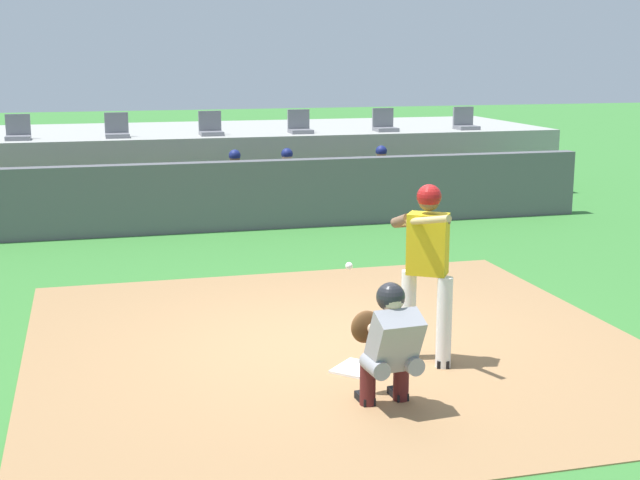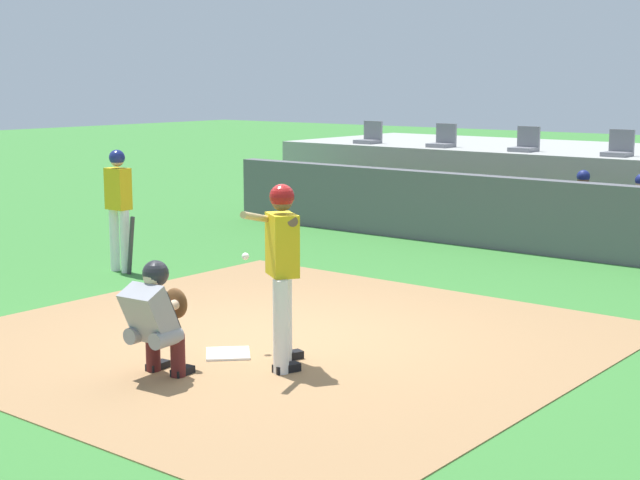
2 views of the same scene
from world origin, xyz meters
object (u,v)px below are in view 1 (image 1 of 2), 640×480
at_px(catcher_crouched, 389,341).
at_px(stadium_seat_3, 211,128).
at_px(stadium_seat_1, 18,132).
at_px(stadium_seat_4, 300,126).
at_px(batter_at_plate, 426,262).
at_px(dugout_player_1, 289,182).
at_px(dugout_player_2, 383,179).
at_px(stadium_seat_5, 385,125).
at_px(stadium_seat_2, 117,130).
at_px(stadium_seat_6, 465,123).
at_px(dugout_player_0, 236,184).
at_px(home_plate, 359,369).

xyz_separation_m(catcher_crouched, stadium_seat_3, (0.02, 11.09, 0.93)).
height_order(catcher_crouched, stadium_seat_1, stadium_seat_1).
height_order(catcher_crouched, stadium_seat_4, stadium_seat_4).
xyz_separation_m(batter_at_plate, dugout_player_1, (0.46, 8.09, -0.36)).
bearing_deg(dugout_player_2, stadium_seat_3, 145.87).
bearing_deg(catcher_crouched, stadium_seat_5, 71.37).
bearing_deg(batter_at_plate, dugout_player_1, 86.76).
height_order(stadium_seat_2, stadium_seat_6, same).
bearing_deg(dugout_player_1, stadium_seat_6, 24.72).
distance_m(dugout_player_0, stadium_seat_2, 3.00).
xyz_separation_m(dugout_player_2, stadium_seat_1, (-6.72, 2.03, 0.86)).
height_order(batter_at_plate, stadium_seat_5, stadium_seat_5).
xyz_separation_m(dugout_player_0, stadium_seat_5, (3.55, 2.03, 0.86)).
bearing_deg(stadium_seat_5, stadium_seat_6, 0.00).
relative_size(stadium_seat_1, stadium_seat_3, 1.00).
bearing_deg(dugout_player_0, dugout_player_1, 0.00).
relative_size(home_plate, stadium_seat_4, 0.92).
xyz_separation_m(dugout_player_2, stadium_seat_4, (-1.14, 2.03, 0.86)).
relative_size(stadium_seat_1, stadium_seat_5, 1.00).
xyz_separation_m(dugout_player_1, stadium_seat_4, (0.71, 2.03, 0.86)).
height_order(dugout_player_0, stadium_seat_1, stadium_seat_1).
bearing_deg(batter_at_plate, stadium_seat_3, 93.91).
height_order(home_plate, stadium_seat_5, stadium_seat_5).
bearing_deg(home_plate, stadium_seat_1, 110.05).
height_order(dugout_player_1, dugout_player_2, same).
distance_m(stadium_seat_1, stadium_seat_5, 7.43).
distance_m(catcher_crouched, dugout_player_2, 9.55).
height_order(batter_at_plate, stadium_seat_1, stadium_seat_1).
bearing_deg(dugout_player_2, stadium_seat_5, 70.70).
bearing_deg(dugout_player_2, home_plate, -110.23).
bearing_deg(home_plate, stadium_seat_6, 61.31).
height_order(dugout_player_1, stadium_seat_3, stadium_seat_3).
relative_size(batter_at_plate, stadium_seat_4, 3.76).
height_order(dugout_player_0, stadium_seat_5, stadium_seat_5).
bearing_deg(stadium_seat_2, catcher_crouched, -80.62).
relative_size(dugout_player_0, dugout_player_2, 1.00).
xyz_separation_m(dugout_player_1, stadium_seat_5, (2.56, 2.03, 0.86)).
height_order(dugout_player_1, stadium_seat_4, stadium_seat_4).
distance_m(home_plate, stadium_seat_6, 11.70).
distance_m(batter_at_plate, dugout_player_1, 8.11).
bearing_deg(stadium_seat_1, home_plate, -69.95).
distance_m(stadium_seat_3, stadium_seat_4, 1.86).
xyz_separation_m(stadium_seat_1, stadium_seat_4, (5.57, 0.00, 0.00)).
bearing_deg(stadium_seat_1, stadium_seat_2, 0.00).
bearing_deg(stadium_seat_5, dugout_player_2, -109.30).
bearing_deg(stadium_seat_5, stadium_seat_4, 180.00).
bearing_deg(stadium_seat_5, stadium_seat_2, 180.00).
distance_m(dugout_player_2, stadium_seat_4, 2.49).
xyz_separation_m(stadium_seat_5, stadium_seat_6, (1.86, 0.00, 0.00)).
relative_size(catcher_crouched, dugout_player_2, 1.23).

